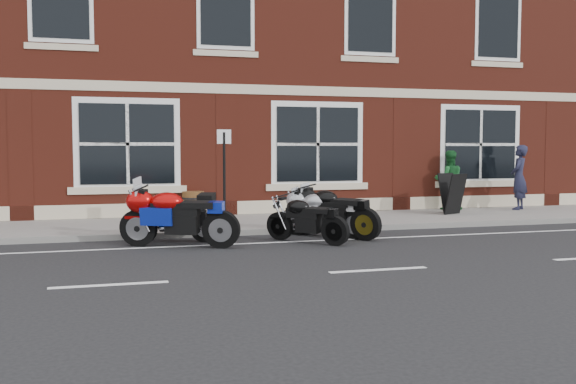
% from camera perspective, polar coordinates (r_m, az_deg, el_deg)
% --- Properties ---
extents(ground, '(80.00, 80.00, 0.00)m').
position_cam_1_polar(ground, '(12.81, 2.61, -4.49)').
color(ground, black).
rests_on(ground, ground).
extents(sidewalk, '(30.00, 3.00, 0.12)m').
position_cam_1_polar(sidewalk, '(15.65, -0.85, -2.71)').
color(sidewalk, slate).
rests_on(sidewalk, ground).
extents(kerb, '(30.00, 0.16, 0.12)m').
position_cam_1_polar(kerb, '(14.14, 0.80, -3.43)').
color(kerb, slate).
rests_on(kerb, ground).
extents(pub_building, '(24.00, 12.00, 12.00)m').
position_cam_1_polar(pub_building, '(23.24, -5.77, 14.17)').
color(pub_building, maroon).
rests_on(pub_building, ground).
extents(moto_touring_silver, '(1.87, 0.86, 1.29)m').
position_cam_1_polar(moto_touring_silver, '(13.07, -10.54, -2.05)').
color(moto_touring_silver, black).
rests_on(moto_touring_silver, ground).
extents(moto_sport_red, '(2.19, 1.09, 1.05)m').
position_cam_1_polar(moto_sport_red, '(12.30, -9.80, -2.06)').
color(moto_sport_red, black).
rests_on(moto_sport_red, ground).
extents(moto_sport_black, '(1.40, 1.85, 0.99)m').
position_cam_1_polar(moto_sport_black, '(13.51, 4.09, -1.63)').
color(moto_sport_black, black).
rests_on(moto_sport_black, ground).
extents(moto_sport_silver, '(1.51, 1.52, 0.91)m').
position_cam_1_polar(moto_sport_silver, '(13.56, 3.15, -1.79)').
color(moto_sport_silver, black).
rests_on(moto_sport_silver, ground).
extents(moto_naked_black, '(1.29, 1.55, 0.85)m').
position_cam_1_polar(moto_naked_black, '(12.71, 1.60, -2.32)').
color(moto_naked_black, black).
rests_on(moto_naked_black, ground).
extents(pedestrian_left, '(0.79, 0.78, 1.83)m').
position_cam_1_polar(pedestrian_left, '(19.30, 19.84, 1.23)').
color(pedestrian_left, '#1A1B2F').
rests_on(pedestrian_left, sidewalk).
extents(pedestrian_right, '(0.95, 0.83, 1.68)m').
position_cam_1_polar(pedestrian_right, '(18.73, 14.12, 1.03)').
color(pedestrian_right, '#175324').
rests_on(pedestrian_right, sidewalk).
extents(a_board_sign, '(0.77, 0.66, 1.08)m').
position_cam_1_polar(a_board_sign, '(17.57, 14.37, -0.13)').
color(a_board_sign, black).
rests_on(a_board_sign, sidewalk).
extents(barrel_planter, '(0.58, 0.58, 0.65)m').
position_cam_1_polar(barrel_planter, '(16.52, -8.42, -1.06)').
color(barrel_planter, '#513D15').
rests_on(barrel_planter, sidewalk).
extents(parking_sign, '(0.30, 0.06, 2.15)m').
position_cam_1_polar(parking_sign, '(13.79, -5.69, 1.78)').
color(parking_sign, black).
rests_on(parking_sign, sidewalk).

